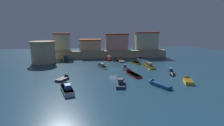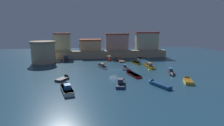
{
  "view_description": "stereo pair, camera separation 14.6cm",
  "coord_description": "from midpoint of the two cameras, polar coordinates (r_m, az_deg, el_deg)",
  "views": [
    {
      "loc": [
        -6.67,
        -51.33,
        11.95
      ],
      "look_at": [
        0.0,
        3.44,
        1.52
      ],
      "focal_mm": 28.16,
      "sensor_mm": 36.0,
      "label": 1
    },
    {
      "loc": [
        -6.53,
        -51.35,
        11.95
      ],
      "look_at": [
        0.0,
        3.44,
        1.52
      ],
      "focal_mm": 28.16,
      "sensor_mm": 36.0,
      "label": 2
    }
  ],
  "objects": [
    {
      "name": "moored_boat_12",
      "position": [
        39.94,
        14.37,
        -6.51
      ],
      "size": [
        3.85,
        6.67,
        1.33
      ],
      "rotation": [
        0.0,
        0.0,
        1.97
      ],
      "color": "#195689",
      "rests_on": "ground"
    },
    {
      "name": "moored_boat_4",
      "position": [
        74.97,
        8.9,
        1.63
      ],
      "size": [
        2.26,
        5.16,
        1.6
      ],
      "rotation": [
        0.0,
        0.0,
        1.45
      ],
      "color": "white",
      "rests_on": "ground"
    },
    {
      "name": "pier_dock",
      "position": [
        70.18,
        2.49,
        1.09
      ],
      "size": [
        2.01,
        10.37,
        0.7
      ],
      "color": "brown",
      "rests_on": "ground"
    },
    {
      "name": "moored_boat_6",
      "position": [
        44.86,
        23.27,
        -5.17
      ],
      "size": [
        3.29,
        5.14,
        3.43
      ],
      "rotation": [
        0.0,
        0.0,
        1.21
      ],
      "color": "gold",
      "rests_on": "ground"
    },
    {
      "name": "ground_plane",
      "position": [
        53.12,
        0.37,
        -2.29
      ],
      "size": [
        132.56,
        132.56,
        0.0
      ],
      "primitive_type": "plane",
      "color": "#19384C"
    },
    {
      "name": "fortress_tower",
      "position": [
        68.74,
        -21.49,
        3.34
      ],
      "size": [
        9.01,
        9.01,
        7.94
      ],
      "color": "tan",
      "rests_on": "ground"
    },
    {
      "name": "old_town_backdrop",
      "position": [
        79.1,
        -0.84,
        6.76
      ],
      "size": [
        46.41,
        5.7,
        8.2
      ],
      "color": "#ACAF84",
      "rests_on": "ground"
    },
    {
      "name": "moored_boat_8",
      "position": [
        48.13,
        6.29,
        -3.4
      ],
      "size": [
        3.27,
        7.57,
        2.4
      ],
      "rotation": [
        0.0,
        0.0,
        1.79
      ],
      "color": "red",
      "rests_on": "ground"
    },
    {
      "name": "quay_lamp_0",
      "position": [
        75.34,
        -10.6,
        5.55
      ],
      "size": [
        0.32,
        0.32,
        3.44
      ],
      "color": "black",
      "rests_on": "quay_wall"
    },
    {
      "name": "quay_lamp_2",
      "position": [
        77.54,
        7.29,
        5.89
      ],
      "size": [
        0.32,
        0.32,
        3.69
      ],
      "color": "black",
      "rests_on": "quay_wall"
    },
    {
      "name": "mooring_buoy_0",
      "position": [
        53.74,
        11.89,
        -2.38
      ],
      "size": [
        0.75,
        0.75,
        0.75
      ],
      "primitive_type": "sphere",
      "color": "yellow",
      "rests_on": "ground"
    },
    {
      "name": "moored_boat_11",
      "position": [
        69.85,
        -1.01,
        1.25
      ],
      "size": [
        2.03,
        5.38,
        3.45
      ],
      "rotation": [
        0.0,
        0.0,
        -1.62
      ],
      "color": "red",
      "rests_on": "ground"
    },
    {
      "name": "moored_boat_5",
      "position": [
        64.49,
        7.31,
        0.23
      ],
      "size": [
        3.12,
        5.91,
        2.73
      ],
      "rotation": [
        0.0,
        0.0,
        1.85
      ],
      "color": "gold",
      "rests_on": "ground"
    },
    {
      "name": "quay_lamp_1",
      "position": [
        75.54,
        -1.65,
        5.53
      ],
      "size": [
        0.32,
        0.32,
        2.97
      ],
      "color": "black",
      "rests_on": "quay_wall"
    },
    {
      "name": "moored_boat_0",
      "position": [
        39.69,
        2.81,
        -6.2
      ],
      "size": [
        3.12,
        6.88,
        2.15
      ],
      "rotation": [
        0.0,
        0.0,
        1.37
      ],
      "color": "navy",
      "rests_on": "ground"
    },
    {
      "name": "moored_boat_10",
      "position": [
        51.11,
        18.59,
        -2.88
      ],
      "size": [
        3.16,
        6.69,
        1.69
      ],
      "rotation": [
        0.0,
        0.0,
        -1.88
      ],
      "color": "#333338",
      "rests_on": "ground"
    },
    {
      "name": "moored_boat_1",
      "position": [
        54.67,
        4.32,
        -1.38
      ],
      "size": [
        2.76,
        4.32,
        1.79
      ],
      "rotation": [
        0.0,
        0.0,
        1.19
      ],
      "color": "white",
      "rests_on": "ground"
    },
    {
      "name": "moored_boat_3",
      "position": [
        58.18,
        11.5,
        -0.87
      ],
      "size": [
        2.62,
        6.9,
        2.13
      ],
      "rotation": [
        0.0,
        0.0,
        1.72
      ],
      "color": "gold",
      "rests_on": "ground"
    },
    {
      "name": "moored_boat_13",
      "position": [
        36.53,
        -14.68,
        -7.86
      ],
      "size": [
        3.82,
        7.53,
        2.21
      ],
      "rotation": [
        0.0,
        0.0,
        1.86
      ],
      "color": "silver",
      "rests_on": "ground"
    },
    {
      "name": "quay_wall",
      "position": [
        75.91,
        -1.89,
        2.84
      ],
      "size": [
        52.56,
        3.24,
        3.12
      ],
      "color": "tan",
      "rests_on": "ground"
    },
    {
      "name": "moored_boat_2",
      "position": [
        74.32,
        -14.93,
        1.48
      ],
      "size": [
        2.91,
        7.44,
        1.98
      ],
      "rotation": [
        0.0,
        0.0,
        1.79
      ],
      "color": "#333338",
      "rests_on": "ground"
    },
    {
      "name": "moored_boat_7",
      "position": [
        56.72,
        -3.57,
        -0.99
      ],
      "size": [
        3.37,
        6.77,
        1.74
      ],
      "rotation": [
        0.0,
        0.0,
        1.92
      ],
      "color": "silver",
      "rests_on": "ground"
    },
    {
      "name": "moored_boat_9",
      "position": [
        44.73,
        -15.27,
        -4.81
      ],
      "size": [
        3.54,
        4.62,
        1.63
      ],
      "rotation": [
        0.0,
        0.0,
        1.08
      ],
      "color": "#333338",
      "rests_on": "ground"
    }
  ]
}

